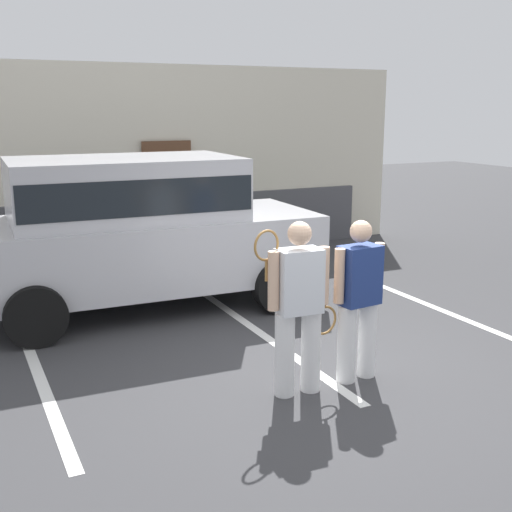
{
  "coord_description": "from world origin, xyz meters",
  "views": [
    {
      "loc": [
        -3.31,
        -5.19,
        2.7
      ],
      "look_at": [
        -0.22,
        1.2,
        1.05
      ],
      "focal_mm": 45.36,
      "sensor_mm": 36.0,
      "label": 1
    }
  ],
  "objects": [
    {
      "name": "parking_stripe_2",
      "position": [
        2.6,
        1.5,
        0.0
      ],
      "size": [
        0.12,
        4.4,
        0.01
      ],
      "primitive_type": "cube",
      "color": "silver",
      "rests_on": "ground_plane"
    },
    {
      "name": "parked_suv",
      "position": [
        -1.04,
        3.15,
        1.15
      ],
      "size": [
        4.66,
        2.29,
        2.05
      ],
      "rotation": [
        0.0,
        0.0,
        -0.03
      ],
      "color": "#B7B7BC",
      "rests_on": "ground_plane"
    },
    {
      "name": "ground_plane",
      "position": [
        0.0,
        0.0,
        0.0
      ],
      "size": [
        40.0,
        40.0,
        0.0
      ],
      "primitive_type": "plane",
      "color": "#38383A"
    },
    {
      "name": "potted_plant_by_porch",
      "position": [
        1.95,
        5.2,
        0.49
      ],
      "size": [
        0.67,
        0.67,
        0.89
      ],
      "color": "brown",
      "rests_on": "ground_plane"
    },
    {
      "name": "parking_stripe_0",
      "position": [
        -2.63,
        1.5,
        0.0
      ],
      "size": [
        0.12,
        4.4,
        0.01
      ],
      "primitive_type": "cube",
      "color": "silver",
      "rests_on": "ground_plane"
    },
    {
      "name": "tennis_player_man",
      "position": [
        -0.43,
        -0.15,
        0.88
      ],
      "size": [
        0.76,
        0.28,
        1.68
      ],
      "rotation": [
        0.0,
        0.0,
        3.08
      ],
      "color": "white",
      "rests_on": "ground_plane"
    },
    {
      "name": "house_frontage",
      "position": [
        0.0,
        6.15,
        1.61
      ],
      "size": [
        10.17,
        0.4,
        3.42
      ],
      "color": "beige",
      "rests_on": "ground_plane"
    },
    {
      "name": "parking_stripe_1",
      "position": [
        -0.01,
        1.5,
        0.0
      ],
      "size": [
        0.12,
        4.4,
        0.01
      ],
      "primitive_type": "cube",
      "color": "silver",
      "rests_on": "ground_plane"
    },
    {
      "name": "tennis_player_woman",
      "position": [
        0.26,
        -0.12,
        0.84
      ],
      "size": [
        0.87,
        0.29,
        1.63
      ],
      "rotation": [
        0.0,
        0.0,
        3.25
      ],
      "color": "white",
      "rests_on": "ground_plane"
    }
  ]
}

